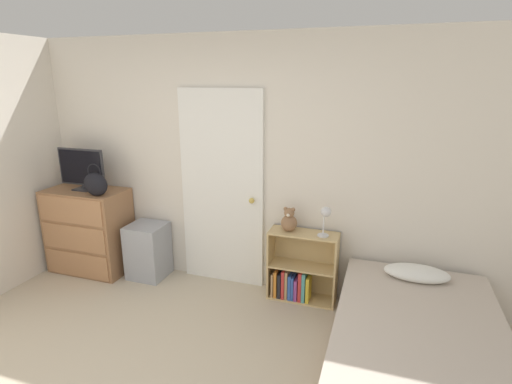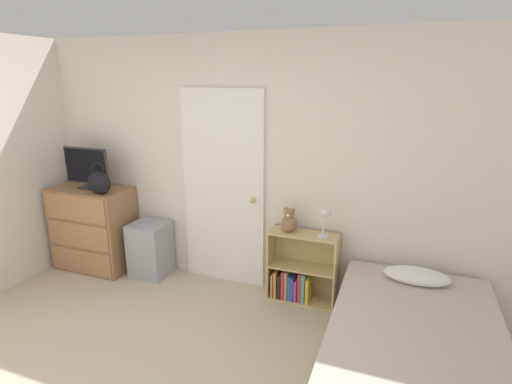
{
  "view_description": "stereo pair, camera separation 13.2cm",
  "coord_description": "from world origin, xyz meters",
  "px_view_note": "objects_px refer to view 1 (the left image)",
  "views": [
    {
      "loc": [
        1.5,
        -1.5,
        2.13
      ],
      "look_at": [
        0.35,
        1.91,
        1.1
      ],
      "focal_mm": 28.0,
      "sensor_mm": 36.0,
      "label": 1
    },
    {
      "loc": [
        1.62,
        -1.46,
        2.13
      ],
      "look_at": [
        0.35,
        1.91,
        1.1
      ],
      "focal_mm": 28.0,
      "sensor_mm": 36.0,
      "label": 2
    }
  ],
  "objects_px": {
    "handbag": "(96,184)",
    "desk_lamp": "(326,215)",
    "teddy_bear": "(289,221)",
    "storage_bin": "(148,251)",
    "bookshelf": "(298,274)",
    "dresser": "(89,230)",
    "tv": "(81,169)",
    "bed": "(417,347)"
  },
  "relations": [
    {
      "from": "bookshelf",
      "to": "teddy_bear",
      "type": "xyz_separation_m",
      "value": [
        -0.11,
        -0.0,
        0.54
      ]
    },
    {
      "from": "storage_bin",
      "to": "tv",
      "type": "bearing_deg",
      "value": -175.91
    },
    {
      "from": "tv",
      "to": "teddy_bear",
      "type": "distance_m",
      "value": 2.33
    },
    {
      "from": "handbag",
      "to": "teddy_bear",
      "type": "distance_m",
      "value": 2.04
    },
    {
      "from": "desk_lamp",
      "to": "tv",
      "type": "bearing_deg",
      "value": -178.33
    },
    {
      "from": "handbag",
      "to": "teddy_bear",
      "type": "bearing_deg",
      "value": 7.42
    },
    {
      "from": "bookshelf",
      "to": "bed",
      "type": "xyz_separation_m",
      "value": [
        1.06,
        -0.78,
        -0.03
      ]
    },
    {
      "from": "desk_lamp",
      "to": "handbag",
      "type": "bearing_deg",
      "value": -174.57
    },
    {
      "from": "dresser",
      "to": "storage_bin",
      "type": "height_order",
      "value": "dresser"
    },
    {
      "from": "dresser",
      "to": "storage_bin",
      "type": "bearing_deg",
      "value": 4.77
    },
    {
      "from": "handbag",
      "to": "teddy_bear",
      "type": "relative_size",
      "value": 1.43
    },
    {
      "from": "teddy_bear",
      "to": "bookshelf",
      "type": "bearing_deg",
      "value": 0.61
    },
    {
      "from": "handbag",
      "to": "storage_bin",
      "type": "xyz_separation_m",
      "value": [
        0.43,
        0.2,
        -0.77
      ]
    },
    {
      "from": "storage_bin",
      "to": "bookshelf",
      "type": "xyz_separation_m",
      "value": [
        1.67,
        0.06,
        -0.03
      ]
    },
    {
      "from": "dresser",
      "to": "tv",
      "type": "distance_m",
      "value": 0.71
    },
    {
      "from": "tv",
      "to": "teddy_bear",
      "type": "bearing_deg",
      "value": 2.85
    },
    {
      "from": "handbag",
      "to": "bookshelf",
      "type": "relative_size",
      "value": 0.48
    },
    {
      "from": "desk_lamp",
      "to": "bed",
      "type": "distance_m",
      "value": 1.3
    },
    {
      "from": "dresser",
      "to": "tv",
      "type": "relative_size",
      "value": 1.67
    },
    {
      "from": "dresser",
      "to": "teddy_bear",
      "type": "relative_size",
      "value": 3.94
    },
    {
      "from": "dresser",
      "to": "desk_lamp",
      "type": "bearing_deg",
      "value": 1.85
    },
    {
      "from": "dresser",
      "to": "bed",
      "type": "bearing_deg",
      "value": -10.74
    },
    {
      "from": "storage_bin",
      "to": "desk_lamp",
      "type": "distance_m",
      "value": 2.02
    },
    {
      "from": "teddy_bear",
      "to": "dresser",
      "type": "bearing_deg",
      "value": -176.94
    },
    {
      "from": "bookshelf",
      "to": "desk_lamp",
      "type": "relative_size",
      "value": 2.41
    },
    {
      "from": "desk_lamp",
      "to": "bed",
      "type": "relative_size",
      "value": 0.16
    },
    {
      "from": "tv",
      "to": "storage_bin",
      "type": "bearing_deg",
      "value": 4.09
    },
    {
      "from": "tv",
      "to": "handbag",
      "type": "relative_size",
      "value": 1.66
    },
    {
      "from": "desk_lamp",
      "to": "dresser",
      "type": "bearing_deg",
      "value": -178.15
    },
    {
      "from": "tv",
      "to": "desk_lamp",
      "type": "relative_size",
      "value": 1.93
    },
    {
      "from": "storage_bin",
      "to": "bookshelf",
      "type": "height_order",
      "value": "bookshelf"
    },
    {
      "from": "dresser",
      "to": "handbag",
      "type": "distance_m",
      "value": 0.68
    },
    {
      "from": "bookshelf",
      "to": "bed",
      "type": "bearing_deg",
      "value": -36.16
    },
    {
      "from": "handbag",
      "to": "desk_lamp",
      "type": "distance_m",
      "value": 2.37
    },
    {
      "from": "teddy_bear",
      "to": "desk_lamp",
      "type": "relative_size",
      "value": 0.82
    },
    {
      "from": "storage_bin",
      "to": "desk_lamp",
      "type": "bearing_deg",
      "value": 0.76
    },
    {
      "from": "tv",
      "to": "bed",
      "type": "xyz_separation_m",
      "value": [
        3.47,
        -0.66,
        -0.95
      ]
    },
    {
      "from": "tv",
      "to": "desk_lamp",
      "type": "xyz_separation_m",
      "value": [
        2.65,
        0.08,
        -0.27
      ]
    },
    {
      "from": "handbag",
      "to": "desk_lamp",
      "type": "bearing_deg",
      "value": 5.43
    },
    {
      "from": "teddy_bear",
      "to": "bed",
      "type": "bearing_deg",
      "value": -33.59
    },
    {
      "from": "dresser",
      "to": "desk_lamp",
      "type": "relative_size",
      "value": 3.23
    },
    {
      "from": "dresser",
      "to": "bookshelf",
      "type": "bearing_deg",
      "value": 2.95
    }
  ]
}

